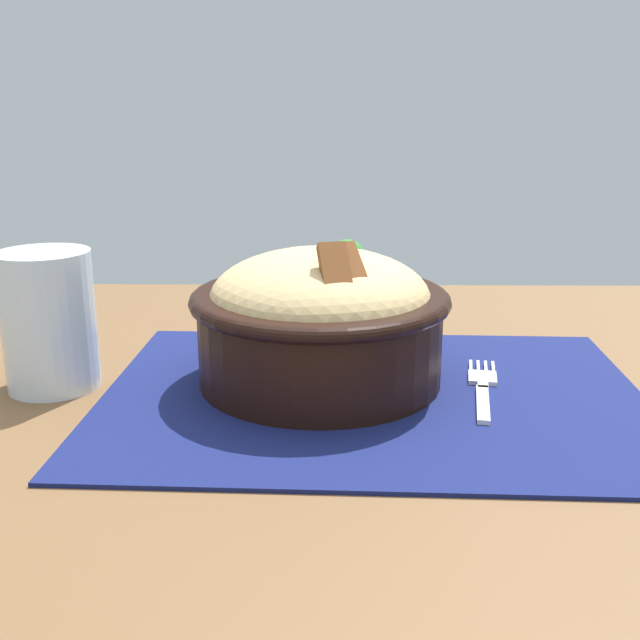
% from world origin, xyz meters
% --- Properties ---
extents(table, '(1.04, 0.76, 0.77)m').
position_xyz_m(table, '(0.00, 0.00, 0.69)').
color(table, brown).
rests_on(table, ground_plane).
extents(placemat, '(0.42, 0.31, 0.00)m').
position_xyz_m(placemat, '(-0.03, 0.02, 0.77)').
color(placemat, '#11194C').
rests_on(placemat, table).
extents(bowl, '(0.20, 0.20, 0.12)m').
position_xyz_m(bowl, '(-0.07, 0.05, 0.82)').
color(bowl, black).
rests_on(bowl, placemat).
extents(fork, '(0.04, 0.13, 0.00)m').
position_xyz_m(fork, '(0.05, 0.03, 0.77)').
color(fork, silver).
rests_on(fork, placemat).
extents(drinking_glass, '(0.07, 0.07, 0.11)m').
position_xyz_m(drinking_glass, '(-0.28, 0.04, 0.82)').
color(drinking_glass, silver).
rests_on(drinking_glass, table).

